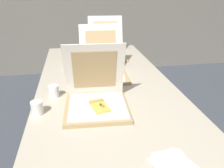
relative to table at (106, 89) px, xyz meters
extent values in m
cube|color=#BCB29E|center=(0.00, 0.00, 0.03)|extent=(0.92, 2.03, 0.03)
cylinder|color=gray|center=(-0.39, 0.94, -0.34)|extent=(0.04, 0.04, 0.71)
cylinder|color=gray|center=(0.39, 0.94, -0.34)|extent=(0.04, 0.04, 0.71)
cube|color=tan|center=(-0.10, -0.35, 0.06)|extent=(0.36, 0.36, 0.02)
cube|color=silver|center=(-0.09, -0.34, 0.07)|extent=(0.33, 0.33, 0.00)
cube|color=white|center=(-0.09, -0.22, 0.23)|extent=(0.35, 0.12, 0.33)
cube|color=tan|center=(-0.09, -0.23, 0.24)|extent=(0.25, 0.09, 0.24)
cube|color=#E5B74C|center=(-0.08, -0.37, 0.08)|extent=(0.10, 0.14, 0.01)
cube|color=tan|center=(-0.10, -0.31, 0.08)|extent=(0.09, 0.04, 0.02)
sphere|color=orange|center=(-0.07, -0.38, 0.09)|extent=(0.02, 0.02, 0.02)
sphere|color=#2D6628|center=(-0.08, -0.36, 0.09)|extent=(0.02, 0.02, 0.02)
cube|color=tan|center=(0.01, 0.12, 0.06)|extent=(0.36, 0.36, 0.02)
cube|color=silver|center=(0.00, 0.11, 0.07)|extent=(0.35, 0.35, 0.00)
cube|color=white|center=(0.02, 0.35, 0.23)|extent=(0.35, 0.15, 0.32)
cube|color=tan|center=(0.02, 0.34, 0.23)|extent=(0.25, 0.10, 0.23)
cube|color=tan|center=(0.11, 0.60, 0.06)|extent=(0.37, 0.37, 0.02)
cube|color=silver|center=(0.11, 0.60, 0.07)|extent=(0.33, 0.33, 0.00)
cube|color=white|center=(0.12, 0.83, 0.23)|extent=(0.35, 0.15, 0.32)
cube|color=tan|center=(0.12, 0.83, 0.23)|extent=(0.25, 0.11, 0.23)
cylinder|color=white|center=(0.13, 0.61, 0.10)|extent=(0.03, 0.03, 0.00)
cylinder|color=white|center=(0.14, 0.61, 0.09)|extent=(0.01, 0.00, 0.03)
cylinder|color=white|center=(0.12, 0.61, 0.09)|extent=(0.01, 0.00, 0.03)
cylinder|color=white|center=(0.12, 0.60, 0.09)|extent=(0.00, 0.00, 0.03)
cylinder|color=white|center=(-0.42, -0.34, 0.08)|extent=(0.06, 0.06, 0.07)
cylinder|color=white|center=(-0.34, -0.15, 0.08)|extent=(0.06, 0.06, 0.07)
cylinder|color=white|center=(-0.24, 0.35, 0.08)|extent=(0.06, 0.06, 0.07)
cube|color=white|center=(0.15, -0.80, 0.05)|extent=(0.13, 0.13, 0.00)
cube|color=white|center=(0.14, -0.81, 0.05)|extent=(0.18, 0.18, 0.00)
camera|label=1|loc=(-0.20, -1.42, 0.69)|focal=36.04mm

